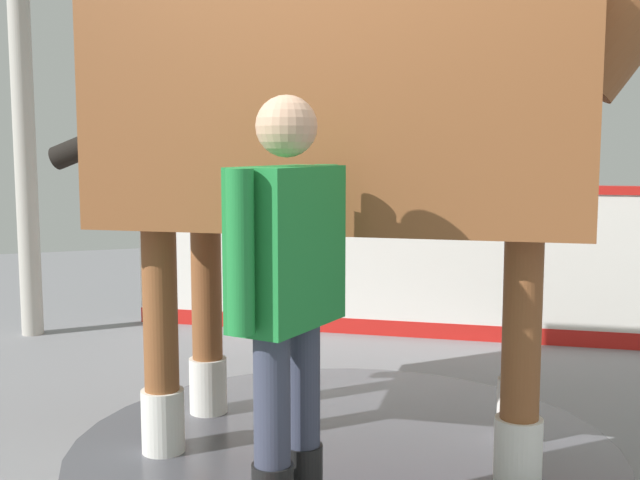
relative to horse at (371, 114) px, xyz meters
name	(u,v)px	position (x,y,z in m)	size (l,w,h in m)	color
ground_plane	(362,471)	(-0.22, 0.13, -1.58)	(16.00, 16.00, 0.02)	gray
wet_patch	(344,444)	(0.07, 0.10, -1.57)	(2.62, 2.62, 0.00)	#4C4C54
barrier_wall	(407,266)	(1.94, -1.14, -1.04)	(2.45, 3.64, 1.15)	white
roof_post_far	(25,162)	(2.96, 1.51, -0.27)	(0.16, 0.16, 2.61)	#B7B2A8
horse	(371,114)	(0.00, 0.00, 0.00)	(2.24, 3.04, 2.74)	brown
handler	(287,292)	(-0.71, 0.62, -0.65)	(0.47, 0.52, 1.61)	black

